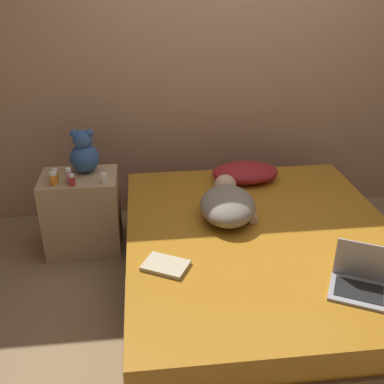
{
  "coord_description": "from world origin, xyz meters",
  "views": [
    {
      "loc": [
        -0.71,
        -2.29,
        1.96
      ],
      "look_at": [
        -0.42,
        0.25,
        0.66
      ],
      "focal_mm": 42.0,
      "sensor_mm": 36.0,
      "label": 1
    }
  ],
  "objects_px": {
    "laptop": "(360,280)",
    "bottle_red": "(72,180)",
    "person_lying": "(228,203)",
    "book": "(166,266)",
    "teddy_bear": "(84,154)",
    "bottle_white": "(104,178)",
    "bottle_amber": "(55,175)",
    "bottle_orange": "(54,178)",
    "pillow": "(245,172)",
    "bottle_pink": "(69,176)"
  },
  "relations": [
    {
      "from": "bottle_white",
      "to": "bottle_orange",
      "type": "xyz_separation_m",
      "value": [
        -0.34,
        0.01,
        0.01
      ]
    },
    {
      "from": "bottle_orange",
      "to": "teddy_bear",
      "type": "bearing_deg",
      "value": 44.92
    },
    {
      "from": "person_lying",
      "to": "book",
      "type": "distance_m",
      "value": 0.69
    },
    {
      "from": "bottle_amber",
      "to": "bottle_red",
      "type": "relative_size",
      "value": 1.1
    },
    {
      "from": "bottle_amber",
      "to": "pillow",
      "type": "bearing_deg",
      "value": 4.45
    },
    {
      "from": "person_lying",
      "to": "bottle_pink",
      "type": "height_order",
      "value": "bottle_pink"
    },
    {
      "from": "laptop",
      "to": "bottle_orange",
      "type": "relative_size",
      "value": 3.88
    },
    {
      "from": "bottle_orange",
      "to": "bottle_amber",
      "type": "bearing_deg",
      "value": 86.31
    },
    {
      "from": "bottle_white",
      "to": "bottle_pink",
      "type": "height_order",
      "value": "bottle_pink"
    },
    {
      "from": "teddy_bear",
      "to": "bottle_amber",
      "type": "relative_size",
      "value": 3.59
    },
    {
      "from": "bottle_white",
      "to": "bottle_pink",
      "type": "distance_m",
      "value": 0.24
    },
    {
      "from": "laptop",
      "to": "teddy_bear",
      "type": "height_order",
      "value": "teddy_bear"
    },
    {
      "from": "laptop",
      "to": "teddy_bear",
      "type": "distance_m",
      "value": 2.03
    },
    {
      "from": "pillow",
      "to": "bottle_red",
      "type": "xyz_separation_m",
      "value": [
        -1.25,
        -0.19,
        0.1
      ]
    },
    {
      "from": "bottle_red",
      "to": "book",
      "type": "xyz_separation_m",
      "value": [
        0.58,
        -0.85,
        -0.15
      ]
    },
    {
      "from": "person_lying",
      "to": "laptop",
      "type": "bearing_deg",
      "value": -49.79
    },
    {
      "from": "laptop",
      "to": "bottle_red",
      "type": "bearing_deg",
      "value": 171.37
    },
    {
      "from": "person_lying",
      "to": "teddy_bear",
      "type": "xyz_separation_m",
      "value": [
        -0.96,
        0.55,
        0.17
      ]
    },
    {
      "from": "bottle_white",
      "to": "bottle_orange",
      "type": "height_order",
      "value": "bottle_orange"
    },
    {
      "from": "person_lying",
      "to": "bottle_amber",
      "type": "xyz_separation_m",
      "value": [
        -1.15,
        0.41,
        0.08
      ]
    },
    {
      "from": "bottle_amber",
      "to": "bottle_orange",
      "type": "relative_size",
      "value": 0.97
    },
    {
      "from": "person_lying",
      "to": "bottle_pink",
      "type": "distance_m",
      "value": 1.12
    },
    {
      "from": "person_lying",
      "to": "book",
      "type": "relative_size",
      "value": 2.27
    },
    {
      "from": "laptop",
      "to": "bottle_white",
      "type": "xyz_separation_m",
      "value": [
        -1.34,
        1.16,
        0.1
      ]
    },
    {
      "from": "bottle_pink",
      "to": "book",
      "type": "relative_size",
      "value": 0.38
    },
    {
      "from": "bottle_amber",
      "to": "bottle_pink",
      "type": "relative_size",
      "value": 0.83
    },
    {
      "from": "bottle_pink",
      "to": "bottle_red",
      "type": "xyz_separation_m",
      "value": [
        0.03,
        -0.05,
        -0.01
      ]
    },
    {
      "from": "pillow",
      "to": "laptop",
      "type": "relative_size",
      "value": 1.41
    },
    {
      "from": "pillow",
      "to": "person_lying",
      "type": "xyz_separation_m",
      "value": [
        -0.23,
        -0.51,
        0.02
      ]
    },
    {
      "from": "bottle_amber",
      "to": "bottle_orange",
      "type": "xyz_separation_m",
      "value": [
        -0.0,
        -0.06,
        0.0
      ]
    },
    {
      "from": "pillow",
      "to": "bottle_red",
      "type": "relative_size",
      "value": 6.16
    },
    {
      "from": "teddy_bear",
      "to": "bottle_amber",
      "type": "height_order",
      "value": "teddy_bear"
    },
    {
      "from": "pillow",
      "to": "bottle_white",
      "type": "distance_m",
      "value": 1.06
    },
    {
      "from": "bottle_pink",
      "to": "bottle_orange",
      "type": "height_order",
      "value": "bottle_pink"
    },
    {
      "from": "pillow",
      "to": "book",
      "type": "height_order",
      "value": "pillow"
    },
    {
      "from": "teddy_bear",
      "to": "bottle_red",
      "type": "bearing_deg",
      "value": -107.09
    },
    {
      "from": "bottle_pink",
      "to": "bottle_white",
      "type": "bearing_deg",
      "value": -6.33
    },
    {
      "from": "pillow",
      "to": "book",
      "type": "relative_size",
      "value": 1.76
    },
    {
      "from": "pillow",
      "to": "book",
      "type": "distance_m",
      "value": 1.24
    },
    {
      "from": "person_lying",
      "to": "teddy_bear",
      "type": "distance_m",
      "value": 1.11
    },
    {
      "from": "bottle_white",
      "to": "bottle_pink",
      "type": "bearing_deg",
      "value": 173.67
    },
    {
      "from": "person_lying",
      "to": "laptop",
      "type": "relative_size",
      "value": 1.81
    },
    {
      "from": "teddy_bear",
      "to": "bottle_pink",
      "type": "relative_size",
      "value": 2.97
    },
    {
      "from": "bottle_pink",
      "to": "bottle_orange",
      "type": "xyz_separation_m",
      "value": [
        -0.1,
        -0.02,
        -0.01
      ]
    },
    {
      "from": "teddy_bear",
      "to": "bottle_white",
      "type": "height_order",
      "value": "teddy_bear"
    },
    {
      "from": "laptop",
      "to": "bottle_red",
      "type": "distance_m",
      "value": 1.93
    },
    {
      "from": "book",
      "to": "teddy_bear",
      "type": "bearing_deg",
      "value": 115.7
    },
    {
      "from": "bottle_red",
      "to": "laptop",
      "type": "bearing_deg",
      "value": -36.28
    },
    {
      "from": "bottle_amber",
      "to": "book",
      "type": "distance_m",
      "value": 1.18
    },
    {
      "from": "bottle_orange",
      "to": "bottle_red",
      "type": "bearing_deg",
      "value": -12.19
    }
  ]
}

